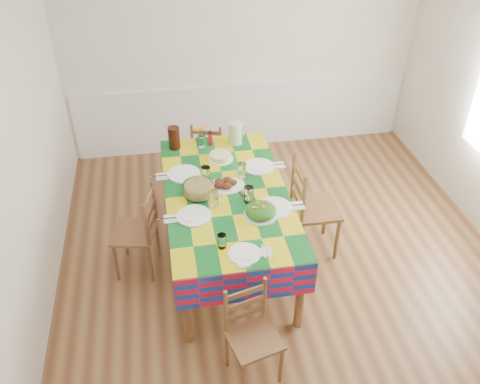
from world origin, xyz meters
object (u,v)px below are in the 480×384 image
Objects in this scene: chair_right at (311,209)px; chair_near at (252,335)px; meat_platter at (225,184)px; chair_left at (139,232)px; dining_table at (227,200)px; chair_far at (209,154)px; green_pitcher at (235,133)px; tea_pitcher at (174,138)px.

chair_near is at bearing 148.06° from chair_right.
meat_platter is 0.95m from chair_left.
chair_left is (-0.86, -0.01, -0.27)m from dining_table.
chair_right is at bearing 140.97° from chair_far.
chair_far is 0.83× the size of chair_right.
chair_right reaches higher than dining_table.
meat_platter is at bearing 75.03° from chair_near.
green_pitcher is 0.75m from chair_far.
dining_table is 1.39m from chair_near.
green_pitcher is at bearing 135.61° from chair_far.
tea_pitcher is (-0.66, 0.01, -0.00)m from green_pitcher.
tea_pitcher is at bearing 115.48° from dining_table.
chair_right is at bearing -54.83° from green_pitcher.
chair_far is (-0.24, 0.47, -0.53)m from green_pitcher.
tea_pitcher reaches higher than meat_platter.
green_pitcher is at bearing -0.68° from tea_pitcher.
meat_platter is at bearing 109.01° from chair_far.
chair_left is at bearing -115.72° from tea_pitcher.
dining_table is at bearing -89.95° from meat_platter.
chair_far is at bearing 33.02° from chair_right.
chair_far is (-0.00, 2.72, 0.00)m from chair_near.
green_pitcher reaches higher than tea_pitcher.
meat_platter is 0.92m from tea_pitcher.
chair_right is at bearing 103.40° from chair_left.
tea_pitcher is 0.26× the size of chair_left.
green_pitcher reaches higher than chair_near.
dining_table is 0.15m from meat_platter.
chair_left is 0.90× the size of chair_right.
tea_pitcher is 1.12m from chair_left.
green_pitcher is 2.32m from chair_near.
chair_left is (-1.09, -0.89, -0.49)m from green_pitcher.
chair_left is (-0.86, -0.09, -0.40)m from meat_platter.
dining_table is at bearing 103.72° from chair_left.
tea_pitcher reaches higher than chair_left.
dining_table is 8.71× the size of tea_pitcher.
chair_left is 1.71m from chair_right.
chair_near is at bearing -90.42° from dining_table.
chair_right is at bearing 42.99° from chair_near.
chair_left is at bearing 76.70° from chair_far.
dining_table is at bearing 108.98° from chair_far.
chair_far is at bearing 48.54° from tea_pitcher.
tea_pitcher is 0.28× the size of chair_far.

